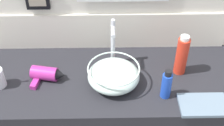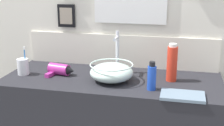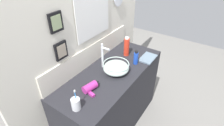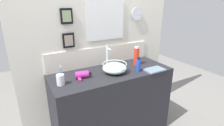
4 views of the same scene
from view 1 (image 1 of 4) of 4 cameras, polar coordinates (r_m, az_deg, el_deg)
The scene contains 6 objects.
glass_bowl_sink at distance 1.57m, azimuth 0.30°, elevation -2.27°, with size 0.26×0.26×0.11m.
faucet at distance 1.63m, azimuth 0.18°, elevation 4.15°, with size 0.02×0.10×0.28m.
hair_drier at distance 1.65m, azimuth -11.83°, elevation -1.97°, with size 0.19×0.14×0.07m.
shampoo_bottle at distance 1.52m, azimuth 9.93°, elevation -3.94°, with size 0.05×0.05×0.16m.
lotion_bottle at distance 1.64m, azimuth 12.64°, elevation 1.37°, with size 0.06×0.06×0.23m.
hand_towel at distance 1.56m, azimuth 16.37°, elevation -7.36°, with size 0.23×0.15×0.02m, color slate.
Camera 1 is at (-0.02, -1.20, 1.96)m, focal length 50.00 mm.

